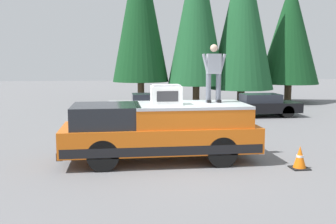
{
  "coord_description": "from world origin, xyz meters",
  "views": [
    {
      "loc": [
        -10.65,
        1.94,
        2.9
      ],
      "look_at": [
        0.89,
        0.42,
        1.35
      ],
      "focal_mm": 42.18,
      "sensor_mm": 36.0,
      "label": 1
    }
  ],
  "objects": [
    {
      "name": "conifer_center_right",
      "position": [
        14.45,
        0.38,
        6.12
      ],
      "size": [
        3.53,
        3.53,
        10.75
      ],
      "color": "#4C3826",
      "rests_on": "ground"
    },
    {
      "name": "traffic_cone",
      "position": [
        -0.92,
        -2.9,
        0.29
      ],
      "size": [
        0.47,
        0.47,
        0.62
      ],
      "color": "black",
      "rests_on": "ground"
    },
    {
      "name": "conifer_center_left",
      "position": [
        13.69,
        -3.05,
        5.88
      ],
      "size": [
        3.56,
        3.56,
        10.45
      ],
      "color": "#4C3826",
      "rests_on": "ground"
    },
    {
      "name": "parked_car_silver",
      "position": [
        9.55,
        0.26,
        0.58
      ],
      "size": [
        1.64,
        4.1,
        1.16
      ],
      "color": "silver",
      "rests_on": "ground"
    },
    {
      "name": "person_on_truck_bed",
      "position": [
        0.62,
        -0.89,
        2.55
      ],
      "size": [
        0.29,
        0.72,
        1.69
      ],
      "color": "#4C515B",
      "rests_on": "pickup_truck"
    },
    {
      "name": "compressor_unit",
      "position": [
        0.25,
        0.56,
        1.93
      ],
      "size": [
        0.65,
        0.84,
        0.56
      ],
      "color": "silver",
      "rests_on": "pickup_truck"
    },
    {
      "name": "pickup_truck",
      "position": [
        0.39,
        0.71,
        0.87
      ],
      "size": [
        2.01,
        5.54,
        1.65
      ],
      "color": "orange",
      "rests_on": "ground"
    },
    {
      "name": "conifer_far_left",
      "position": [
        14.75,
        -9.62,
        4.8
      ],
      "size": [
        3.92,
        3.92,
        8.32
      ],
      "color": "#4C3826",
      "rests_on": "ground"
    },
    {
      "name": "conifer_left",
      "position": [
        13.82,
        -6.02,
        5.71
      ],
      "size": [
        4.02,
        4.02,
        10.41
      ],
      "color": "#4C3826",
      "rests_on": "ground"
    },
    {
      "name": "parked_car_black",
      "position": [
        8.63,
        -5.3,
        0.58
      ],
      "size": [
        1.64,
        4.1,
        1.16
      ],
      "color": "black",
      "rests_on": "ground"
    },
    {
      "name": "ground_plane",
      "position": [
        0.0,
        0.0,
        0.0
      ],
      "size": [
        90.0,
        90.0,
        0.0
      ],
      "primitive_type": "plane",
      "color": "slate"
    }
  ]
}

